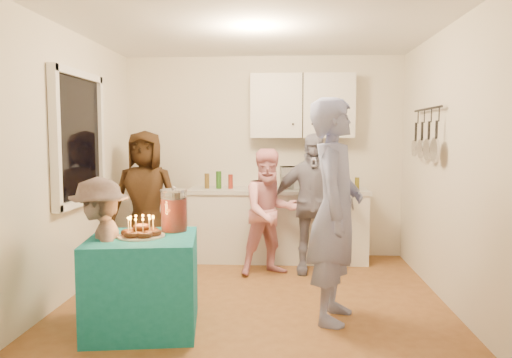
# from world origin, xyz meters

# --- Properties ---
(floor) EXTENTS (4.00, 4.00, 0.00)m
(floor) POSITION_xyz_m (0.00, 0.00, 0.00)
(floor) COLOR brown
(floor) RESTS_ON ground
(ceiling) EXTENTS (4.00, 4.00, 0.00)m
(ceiling) POSITION_xyz_m (0.00, 0.00, 2.60)
(ceiling) COLOR white
(ceiling) RESTS_ON floor
(back_wall) EXTENTS (3.60, 3.60, 0.00)m
(back_wall) POSITION_xyz_m (0.00, 2.00, 1.30)
(back_wall) COLOR silver
(back_wall) RESTS_ON floor
(left_wall) EXTENTS (4.00, 4.00, 0.00)m
(left_wall) POSITION_xyz_m (-1.80, 0.00, 1.30)
(left_wall) COLOR silver
(left_wall) RESTS_ON floor
(right_wall) EXTENTS (4.00, 4.00, 0.00)m
(right_wall) POSITION_xyz_m (1.80, 0.00, 1.30)
(right_wall) COLOR silver
(right_wall) RESTS_ON floor
(window_night) EXTENTS (0.04, 1.00, 1.20)m
(window_night) POSITION_xyz_m (-1.77, 0.30, 1.55)
(window_night) COLOR black
(window_night) RESTS_ON left_wall
(counter) EXTENTS (2.20, 0.58, 0.86)m
(counter) POSITION_xyz_m (0.20, 1.70, 0.43)
(counter) COLOR white
(counter) RESTS_ON floor
(countertop) EXTENTS (2.24, 0.62, 0.05)m
(countertop) POSITION_xyz_m (0.20, 1.70, 0.89)
(countertop) COLOR beige
(countertop) RESTS_ON counter
(upper_cabinet) EXTENTS (1.30, 0.30, 0.80)m
(upper_cabinet) POSITION_xyz_m (0.50, 1.85, 1.95)
(upper_cabinet) COLOR white
(upper_cabinet) RESTS_ON back_wall
(pot_rack) EXTENTS (0.12, 1.00, 0.60)m
(pot_rack) POSITION_xyz_m (1.72, 0.70, 1.60)
(pot_rack) COLOR black
(pot_rack) RESTS_ON right_wall
(microwave) EXTENTS (0.54, 0.40, 0.28)m
(microwave) POSITION_xyz_m (0.48, 1.70, 1.05)
(microwave) COLOR white
(microwave) RESTS_ON countertop
(party_table) EXTENTS (0.96, 0.96, 0.76)m
(party_table) POSITION_xyz_m (-0.87, -0.62, 0.38)
(party_table) COLOR #12707C
(party_table) RESTS_ON floor
(donut_cake) EXTENTS (0.38, 0.38, 0.18)m
(donut_cake) POSITION_xyz_m (-0.87, -0.63, 0.85)
(donut_cake) COLOR #381C0C
(donut_cake) RESTS_ON party_table
(punch_jar) EXTENTS (0.22, 0.22, 0.34)m
(punch_jar) POSITION_xyz_m (-0.66, -0.37, 0.93)
(punch_jar) COLOR #AE1E0D
(punch_jar) RESTS_ON party_table
(man_birthday) EXTENTS (0.60, 0.78, 1.89)m
(man_birthday) POSITION_xyz_m (0.71, -0.33, 0.95)
(man_birthday) COLOR #7E86B8
(man_birthday) RESTS_ON floor
(woman_back_left) EXTENTS (0.81, 0.53, 1.64)m
(woman_back_left) POSITION_xyz_m (-1.39, 1.32, 0.82)
(woman_back_left) COLOR #4C2E15
(woman_back_left) RESTS_ON floor
(woman_back_center) EXTENTS (0.86, 0.78, 1.43)m
(woman_back_center) POSITION_xyz_m (0.12, 1.04, 0.72)
(woman_back_center) COLOR pink
(woman_back_center) RESTS_ON floor
(woman_back_right) EXTENTS (0.97, 0.47, 1.61)m
(woman_back_right) POSITION_xyz_m (0.60, 1.14, 0.80)
(woman_back_right) COLOR black
(woman_back_right) RESTS_ON floor
(child_near_left) EXTENTS (0.68, 0.91, 1.25)m
(child_near_left) POSITION_xyz_m (-1.20, -0.66, 0.62)
(child_near_left) COLOR #524341
(child_near_left) RESTS_ON floor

